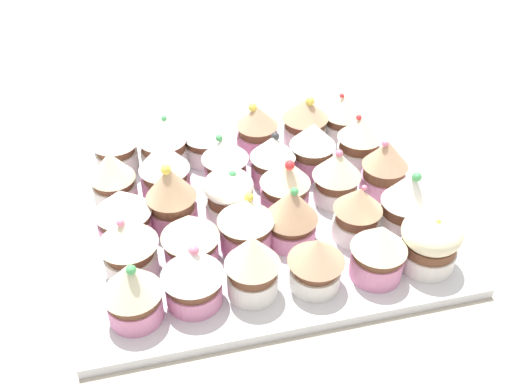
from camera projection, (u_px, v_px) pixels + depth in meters
The scene contains 32 objects.
ground_plane at pixel (256, 228), 74.03cm from camera, with size 180.00×180.00×3.00cm, color #B2A899.
baking_tray at pixel (256, 215), 72.71cm from camera, with size 42.63×36.34×1.20cm.
cupcake_0 at pixel (132, 290), 57.30cm from camera, with size 5.96×5.96×7.61cm.
cupcake_1 at pixel (193, 275), 59.06cm from camera, with size 6.42×6.42×7.33cm.
cupcake_2 at pixel (252, 264), 59.70cm from camera, with size 5.70×5.70×7.79cm.
cupcake_3 at pixel (316, 262), 60.99cm from camera, with size 5.94×5.94×6.33cm.
cupcake_4 at pixel (379, 250), 62.02cm from camera, with size 5.93×5.93×6.86cm.
cupcake_5 at pixel (430, 241), 63.48cm from camera, with size 6.44×6.44×6.67cm.
cupcake_6 at pixel (128, 245), 62.37cm from camera, with size 6.38×6.38×7.33cm.
cupcake_7 at pixel (190, 237), 63.85cm from camera, with size 6.39×6.39×6.45cm.
cupcake_8 at pixel (246, 223), 65.28cm from camera, with size 6.30×6.30×7.18cm.
cupcake_9 at pixel (291, 215), 66.12cm from camera, with size 6.03×6.03×7.54cm.
cupcake_10 at pixel (357, 212), 66.78cm from camera, with size 5.54×5.54×7.09cm.
cupcake_11 at pixel (407, 201), 67.41cm from camera, with size 5.78×5.78×8.40cm.
cupcake_12 at pixel (123, 213), 66.94cm from camera, with size 6.47×6.47×6.57cm.
cupcake_13 at pixel (171, 197), 67.84cm from camera, with size 5.81×5.81×8.61cm.
cupcake_14 at pixel (228, 193), 69.99cm from camera, with size 5.88×5.88×6.54cm.
cupcake_15 at pixel (286, 185), 70.34cm from camera, with size 6.06×6.06×7.59cm.
cupcake_16 at pixel (337, 175), 71.80cm from camera, with size 5.92×5.92×7.37cm.
cupcake_17 at pixel (385, 167), 72.96cm from camera, with size 5.61×5.61×7.81cm.
cupcake_18 at pixel (113, 177), 71.65cm from camera, with size 5.43×5.43×7.22cm.
cupcake_19 at pixel (164, 169), 72.22cm from camera, with size 6.21×6.21×7.93cm.
cupcake_20 at pixel (225, 160), 74.17cm from camera, with size 5.92×5.92×7.39cm.
cupcake_21 at pixel (273, 158), 75.06cm from camera, with size 5.82×5.82×7.04cm.
cupcake_22 at pixel (312, 147), 76.27cm from camera, with size 5.91×5.91×7.38cm.
cupcake_23 at pixel (359, 141), 77.61cm from camera, with size 5.79×5.79×7.59cm.
cupcake_24 at pixel (115, 145), 76.78cm from camera, with size 5.99×5.99×7.15cm.
cupcake_25 at pixel (163, 143), 77.44cm from camera, with size 6.23×6.23×7.41cm.
cupcake_26 at pixel (206, 138), 79.07cm from camera, with size 6.20×6.20×6.44cm.
cupcake_27 at pixel (257, 129), 80.28cm from camera, with size 5.58×5.58×7.29cm.
cupcake_28 at pixel (305, 121), 81.73cm from camera, with size 6.27×6.27×7.32cm.
cupcake_29 at pixel (344, 116), 83.08cm from camera, with size 5.75×5.75×6.90cm.
Camera 1 is at (-12.92, -53.52, 48.18)cm, focal length 41.94 mm.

